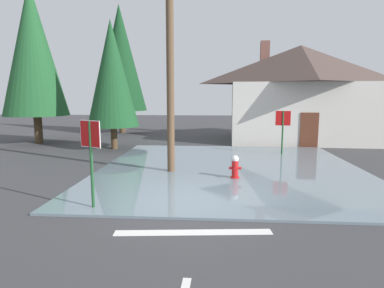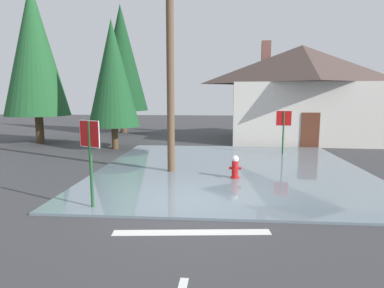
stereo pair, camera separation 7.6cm
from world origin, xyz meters
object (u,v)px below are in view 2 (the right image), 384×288
(pine_tree_tall_left, at_px, (121,58))
(pine_tree_mid_left, at_px, (34,50))
(stop_sign_near, at_px, (90,147))
(house, at_px, (300,92))
(utility_pole, at_px, (170,53))
(fire_hydrant, at_px, (235,168))
(pine_tree_short_left, at_px, (113,74))
(stop_sign_far, at_px, (284,123))

(pine_tree_tall_left, height_order, pine_tree_mid_left, pine_tree_tall_left)
(stop_sign_near, height_order, house, house)
(utility_pole, relative_size, pine_tree_mid_left, 0.90)
(stop_sign_near, xyz_separation_m, house, (8.59, 14.09, 1.54))
(stop_sign_near, height_order, pine_tree_tall_left, pine_tree_tall_left)
(stop_sign_near, distance_m, pine_tree_mid_left, 14.46)
(fire_hydrant, height_order, pine_tree_mid_left, pine_tree_mid_left)
(stop_sign_near, xyz_separation_m, pine_tree_short_left, (-2.48, 9.63, 2.45))
(fire_hydrant, bearing_deg, utility_pole, 159.74)
(house, relative_size, pine_tree_short_left, 1.38)
(utility_pole, xyz_separation_m, pine_tree_short_left, (-3.94, 5.42, -0.38))
(pine_tree_mid_left, bearing_deg, utility_pole, -37.89)
(stop_sign_near, relative_size, stop_sign_far, 1.05)
(utility_pole, relative_size, stop_sign_far, 3.88)
(stop_sign_near, height_order, utility_pole, utility_pole)
(pine_tree_mid_left, relative_size, pine_tree_short_left, 1.37)
(stop_sign_far, bearing_deg, fire_hydrant, -117.73)
(utility_pole, height_order, house, utility_pole)
(fire_hydrant, distance_m, utility_pole, 4.80)
(fire_hydrant, height_order, pine_tree_tall_left, pine_tree_tall_left)
(fire_hydrant, bearing_deg, house, 66.27)
(utility_pole, relative_size, house, 0.89)
(utility_pole, height_order, pine_tree_mid_left, pine_tree_mid_left)
(stop_sign_near, height_order, pine_tree_short_left, pine_tree_short_left)
(fire_hydrant, xyz_separation_m, pine_tree_tall_left, (-8.15, 14.20, 5.37))
(utility_pole, bearing_deg, house, 54.21)
(stop_sign_far, bearing_deg, pine_tree_tall_left, 139.28)
(stop_sign_far, bearing_deg, pine_tree_mid_left, 167.42)
(utility_pole, xyz_separation_m, house, (7.12, 9.88, -1.30))
(house, relative_size, pine_tree_mid_left, 1.01)
(fire_hydrant, relative_size, utility_pole, 0.10)
(house, distance_m, pine_tree_tall_left, 13.59)
(fire_hydrant, bearing_deg, stop_sign_far, 62.27)
(stop_sign_near, xyz_separation_m, pine_tree_mid_left, (-7.86, 11.47, 3.99))
(pine_tree_tall_left, xyz_separation_m, pine_tree_short_left, (1.82, -7.89, -1.69))
(fire_hydrant, distance_m, pine_tree_short_left, 9.66)
(pine_tree_mid_left, bearing_deg, stop_sign_far, -12.58)
(fire_hydrant, distance_m, pine_tree_tall_left, 17.23)
(stop_sign_near, distance_m, utility_pole, 5.28)
(house, height_order, pine_tree_mid_left, pine_tree_mid_left)
(stop_sign_near, bearing_deg, utility_pole, 70.82)
(fire_hydrant, xyz_separation_m, pine_tree_short_left, (-6.33, 6.31, 3.68))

